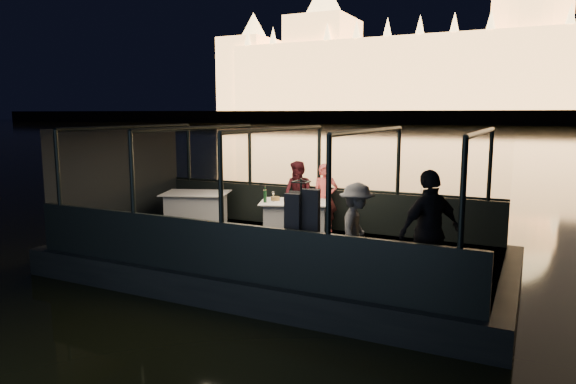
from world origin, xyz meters
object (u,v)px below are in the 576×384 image
at_px(chair_port_left, 294,212).
at_px(person_woman_coral, 325,198).
at_px(dining_table_aft, 196,209).
at_px(coat_stand, 301,226).
at_px(passenger_dark, 429,235).
at_px(person_man_maroon, 299,196).
at_px(dining_table_central, 295,219).
at_px(wine_bottle, 265,195).
at_px(passenger_stripe, 356,224).
at_px(chair_port_right, 316,213).

bearing_deg(chair_port_left, person_woman_coral, 14.47).
distance_m(dining_table_aft, coat_stand, 4.72).
bearing_deg(passenger_dark, person_man_maroon, -92.27).
bearing_deg(person_woman_coral, dining_table_aft, 169.05).
bearing_deg(dining_table_central, passenger_dark, -34.73).
bearing_deg(person_woman_coral, dining_table_central, -143.05).
bearing_deg(wine_bottle, chair_port_left, 71.46).
relative_size(dining_table_aft, wine_bottle, 4.57).
relative_size(passenger_stripe, wine_bottle, 4.67).
distance_m(chair_port_right, person_man_maroon, 0.67).
xyz_separation_m(passenger_stripe, passenger_dark, (1.20, -0.28, 0.00)).
distance_m(dining_table_central, wine_bottle, 0.83).
height_order(dining_table_central, passenger_stripe, passenger_stripe).
height_order(coat_stand, passenger_stripe, coat_stand).
relative_size(dining_table_central, passenger_stripe, 0.96).
xyz_separation_m(dining_table_aft, passenger_dark, (5.72, -2.20, 0.47)).
distance_m(dining_table_central, coat_stand, 3.01).
height_order(chair_port_left, passenger_stripe, passenger_stripe).
bearing_deg(coat_stand, wine_bottle, 129.25).
distance_m(person_woman_coral, passenger_stripe, 3.09).
bearing_deg(person_woman_coral, chair_port_right, -136.84).
xyz_separation_m(chair_port_right, passenger_stripe, (1.70, -2.37, 0.40)).
xyz_separation_m(passenger_stripe, wine_bottle, (-2.49, 1.54, 0.06)).
xyz_separation_m(dining_table_central, chair_port_left, (-0.23, 0.45, 0.06)).
bearing_deg(chair_port_left, person_man_maroon, 85.23).
distance_m(chair_port_left, person_woman_coral, 0.74).
height_order(chair_port_right, person_man_maroon, person_man_maroon).
xyz_separation_m(person_woman_coral, passenger_dark, (2.79, -2.92, 0.10)).
height_order(chair_port_right, passenger_dark, passenger_dark).
distance_m(person_man_maroon, passenger_stripe, 3.46).
bearing_deg(dining_table_aft, passenger_dark, -21.00).
relative_size(chair_port_right, coat_stand, 0.59).
bearing_deg(dining_table_aft, person_man_maroon, 17.64).
distance_m(dining_table_central, passenger_dark, 3.90).
bearing_deg(person_woman_coral, passenger_dark, -71.20).
height_order(person_man_maroon, passenger_stripe, passenger_stripe).
distance_m(coat_stand, person_woman_coral, 3.50).
bearing_deg(dining_table_aft, dining_table_central, 0.16).
relative_size(dining_table_aft, coat_stand, 0.91).
height_order(dining_table_central, chair_port_right, chair_port_right).
relative_size(coat_stand, person_woman_coral, 1.07).
xyz_separation_m(chair_port_left, passenger_dark, (3.41, -2.65, 0.40)).
relative_size(dining_table_central, coat_stand, 0.90).
height_order(person_woman_coral, wine_bottle, person_woman_coral).
xyz_separation_m(dining_table_central, passenger_stripe, (1.98, -1.92, 0.47)).
bearing_deg(passenger_stripe, person_woman_coral, 22.47).
relative_size(chair_port_left, person_man_maroon, 0.57).
relative_size(person_woman_coral, passenger_stripe, 1.00).
height_order(chair_port_left, passenger_dark, passenger_dark).
height_order(chair_port_left, chair_port_right, chair_port_right).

